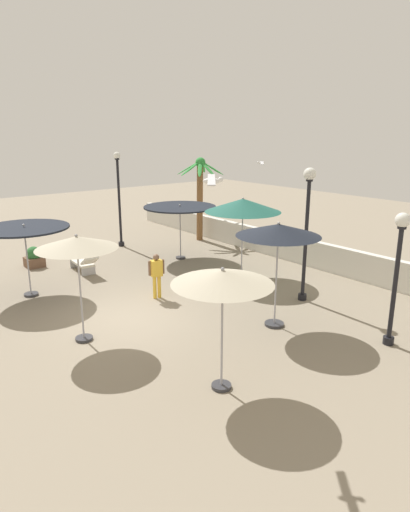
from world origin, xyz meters
TOP-DOWN VIEW (x-y plane):
  - ground_plane at (0.00, 0.00)m, footprint 56.00×56.00m
  - boundary_wall at (0.00, 8.60)m, footprint 25.20×0.30m
  - patio_umbrella_0 at (-4.26, 5.04)m, footprint 3.07×3.07m
  - patio_umbrella_1 at (0.59, -1.61)m, footprint 2.09×2.09m
  - patio_umbrella_2 at (-0.73, 5.37)m, footprint 2.82×2.82m
  - patio_umbrella_3 at (4.66, -0.26)m, footprint 2.14×2.14m
  - patio_umbrella_4 at (-3.71, -1.60)m, footprint 2.89×2.89m
  - patio_umbrella_5 at (3.13, 3.07)m, footprint 2.33×2.33m
  - palm_tree_2 at (-6.45, 7.85)m, footprint 2.31×2.31m
  - lamp_post_0 at (-7.86, 4.10)m, footprint 0.32×0.32m
  - lamp_post_2 at (2.30, 5.30)m, footprint 0.39×0.39m
  - lamp_post_3 at (5.81, 4.54)m, footprint 0.37×0.37m
  - lounge_chair_0 at (-4.98, 0.91)m, footprint 1.90×0.67m
  - guest_0 at (-0.84, 1.63)m, footprint 0.31×0.55m
  - seagull_0 at (4.78, -0.63)m, footprint 1.03×0.88m
  - seagull_1 at (-3.69, 9.28)m, footprint 0.94×0.87m
  - planter at (-7.00, -0.36)m, footprint 0.70×0.70m

SIDE VIEW (x-z plane):
  - ground_plane at x=0.00m, z-range 0.00..0.00m
  - planter at x=-7.00m, z-range -0.04..0.81m
  - lounge_chair_0 at x=-4.98m, z-range -0.01..0.82m
  - boundary_wall at x=0.00m, z-range 0.00..1.08m
  - guest_0 at x=-0.84m, z-range 0.15..1.67m
  - lamp_post_3 at x=5.81m, z-range 0.44..3.94m
  - patio_umbrella_0 at x=-4.26m, z-range 1.02..3.41m
  - patio_umbrella_4 at x=-3.71m, z-range 1.01..3.49m
  - patio_umbrella_3 at x=4.66m, z-range 1.14..3.89m
  - lamp_post_0 at x=-7.86m, z-range 0.29..4.74m
  - palm_tree_2 at x=-6.45m, z-range 0.58..4.72m
  - patio_umbrella_1 at x=0.59m, z-range 1.20..4.11m
  - patio_umbrella_2 at x=-0.73m, z-range 1.22..4.27m
  - lamp_post_2 at x=2.30m, z-range 0.59..4.91m
  - patio_umbrella_5 at x=3.13m, z-range 1.25..4.28m
  - seagull_1 at x=-3.69m, z-range 3.87..4.05m
  - seagull_0 at x=4.78m, z-range 4.46..4.60m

